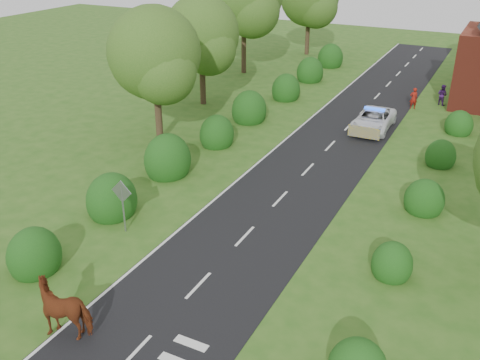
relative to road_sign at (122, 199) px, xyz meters
The scene contains 13 objects.
ground 5.63m from the road_sign, 21.80° to the right, with size 120.00×120.00×0.00m, color #2D5B19.
road 14.03m from the road_sign, 68.96° to the left, with size 6.00×70.00×0.02m, color black.
road_markings 11.56m from the road_sign, 72.72° to the left, with size 4.96×70.00×0.01m.
hedgerow_left 9.85m from the road_sign, 98.87° to the left, with size 2.75×50.41×3.00m.
hedgerow_right 14.85m from the road_sign, 38.46° to the left, with size 2.10×45.78×2.10m.
tree_left_a 11.55m from the road_sign, 115.73° to the left, with size 5.74×5.60×8.38m.
tree_left_b 19.22m from the road_sign, 109.29° to the left, with size 5.74×5.60×8.07m.
tree_left_c 29.28m from the road_sign, 105.46° to the left, with size 6.97×6.80×10.22m.
road_sign is the anchor object (origin of this frame).
cow 6.54m from the road_sign, 68.90° to the right, with size 1.23×2.34×1.66m, color #5B2015.
police_van 19.34m from the road_sign, 70.03° to the left, with size 2.29×4.96×1.51m.
pedestrian_red 25.37m from the road_sign, 71.32° to the left, with size 0.58×0.38×1.59m, color maroon.
pedestrian_purple 27.78m from the road_sign, 69.15° to the left, with size 0.77×0.60×1.58m, color #381752.
Camera 1 is at (8.94, -14.14, 12.47)m, focal length 40.00 mm.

